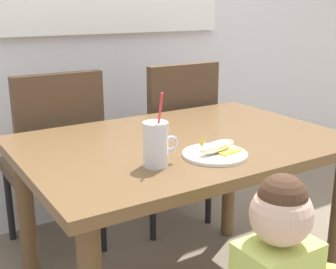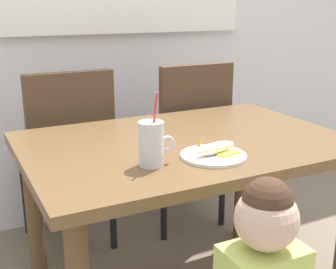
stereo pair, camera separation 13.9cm
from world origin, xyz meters
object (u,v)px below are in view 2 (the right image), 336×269
at_px(dining_chair_right, 186,137).
at_px(peeled_banana, 216,148).
at_px(dining_chair_left, 68,151).
at_px(dining_table, 185,166).
at_px(milk_cup, 152,146).
at_px(snack_plate, 213,156).

xyz_separation_m(dining_chair_right, peeled_banana, (-0.35, -0.86, 0.23)).
xyz_separation_m(dining_chair_left, dining_chair_right, (0.66, -0.04, 0.00)).
xyz_separation_m(dining_table, milk_cup, (-0.24, -0.21, 0.18)).
height_order(dining_table, dining_chair_right, dining_chair_right).
height_order(dining_chair_right, peeled_banana, dining_chair_right).
xyz_separation_m(dining_chair_left, peeled_banana, (0.31, -0.89, 0.23)).
bearing_deg(dining_chair_left, dining_table, 115.12).
xyz_separation_m(dining_table, dining_chair_right, (0.35, 0.63, -0.09)).
bearing_deg(snack_plate, dining_chair_left, 108.25).
distance_m(milk_cup, peeled_banana, 0.24).
bearing_deg(dining_chair_left, peeled_banana, 108.91).
height_order(dining_table, dining_chair_left, dining_chair_left).
height_order(milk_cup, peeled_banana, milk_cup).
bearing_deg(dining_chair_right, snack_plate, 66.88).
xyz_separation_m(dining_chair_right, snack_plate, (-0.37, -0.86, 0.21)).
bearing_deg(dining_table, peeled_banana, -91.36).
relative_size(dining_table, dining_chair_left, 1.31).
xyz_separation_m(dining_table, peeled_banana, (-0.01, -0.23, 0.14)).
bearing_deg(peeled_banana, snack_plate, -179.13).
bearing_deg(dining_chair_right, dining_chair_left, -3.31).
distance_m(dining_table, milk_cup, 0.36).
bearing_deg(snack_plate, dining_table, 85.79).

